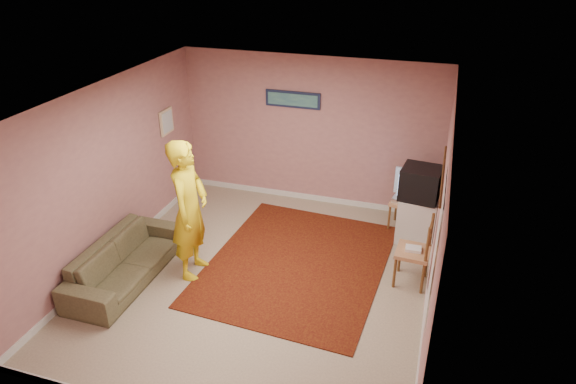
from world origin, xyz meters
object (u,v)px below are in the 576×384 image
(chair_b, at_px, (414,244))
(sofa, at_px, (125,261))
(person, at_px, (189,210))
(chair_a, at_px, (406,196))
(tv_cabinet, at_px, (416,218))
(crt_tv, at_px, (420,183))

(chair_b, height_order, sofa, chair_b)
(person, bearing_deg, chair_a, -56.40)
(tv_cabinet, bearing_deg, person, -147.86)
(chair_b, distance_m, person, 3.05)
(sofa, bearing_deg, chair_b, -73.77)
(chair_a, xyz_separation_m, sofa, (-3.54, -2.56, -0.29))
(chair_a, distance_m, sofa, 4.37)
(crt_tv, distance_m, sofa, 4.43)
(crt_tv, height_order, chair_a, crt_tv)
(crt_tv, relative_size, person, 0.32)
(chair_a, relative_size, sofa, 0.26)
(crt_tv, bearing_deg, chair_b, -80.83)
(crt_tv, height_order, sofa, crt_tv)
(chair_b, xyz_separation_m, person, (-2.96, -0.66, 0.38))
(chair_b, bearing_deg, tv_cabinet, -174.38)
(tv_cabinet, distance_m, chair_b, 1.20)
(tv_cabinet, xyz_separation_m, chair_b, (0.04, -1.17, 0.26))
(tv_cabinet, xyz_separation_m, chair_a, (-0.21, 0.29, 0.21))
(chair_b, bearing_deg, person, -73.84)
(chair_b, bearing_deg, crt_tv, -174.10)
(sofa, distance_m, person, 1.18)
(crt_tv, relative_size, chair_a, 1.24)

